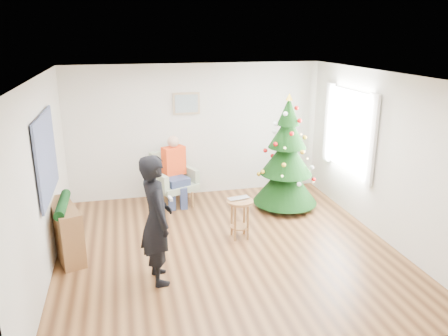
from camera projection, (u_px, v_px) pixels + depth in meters
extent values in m
plane|color=brown|center=(227.00, 248.00, 6.67)|extent=(5.00, 5.00, 0.00)
plane|color=white|center=(227.00, 76.00, 5.89)|extent=(5.00, 5.00, 0.00)
plane|color=silver|center=(197.00, 131.00, 8.60)|extent=(5.00, 0.00, 5.00)
plane|color=silver|center=(292.00, 247.00, 3.96)|extent=(5.00, 0.00, 5.00)
plane|color=silver|center=(42.00, 180.00, 5.73)|extent=(0.00, 5.00, 5.00)
plane|color=silver|center=(382.00, 156.00, 6.83)|extent=(0.00, 5.00, 5.00)
cube|color=white|center=(349.00, 130.00, 7.69)|extent=(0.04, 1.30, 1.40)
cube|color=white|center=(371.00, 140.00, 6.99)|extent=(0.05, 0.25, 1.50)
cube|color=white|center=(328.00, 122.00, 8.38)|extent=(0.05, 0.25, 1.50)
cylinder|color=#3F2816|center=(285.00, 200.00, 8.20)|extent=(0.09, 0.09, 0.27)
cone|color=black|center=(285.00, 182.00, 8.09)|extent=(1.19, 1.19, 0.78)
cone|color=black|center=(287.00, 156.00, 7.94)|extent=(0.95, 0.95, 0.68)
cone|color=black|center=(288.00, 131.00, 7.80)|extent=(0.69, 0.69, 0.59)
cone|color=black|center=(289.00, 111.00, 7.70)|extent=(0.40, 0.40, 0.50)
cone|color=gold|center=(289.00, 97.00, 7.62)|extent=(0.13, 0.13, 0.13)
cylinder|color=brown|center=(240.00, 201.00, 6.85)|extent=(0.42, 0.42, 0.04)
cylinder|color=brown|center=(240.00, 226.00, 6.98)|extent=(0.32, 0.32, 0.02)
imported|color=silver|center=(240.00, 199.00, 6.84)|extent=(0.38, 0.28, 0.03)
cube|color=#98A989|center=(175.00, 186.00, 8.30)|extent=(0.90, 0.87, 0.12)
cube|color=#98A989|center=(167.00, 165.00, 8.43)|extent=(0.69, 0.38, 0.60)
cube|color=#98A989|center=(160.00, 181.00, 8.07)|extent=(0.31, 0.54, 0.30)
cube|color=#98A989|center=(190.00, 175.00, 8.44)|extent=(0.31, 0.54, 0.30)
cube|color=navy|center=(176.00, 181.00, 8.19)|extent=(0.53, 0.54, 0.14)
cube|color=red|center=(174.00, 161.00, 8.29)|extent=(0.47, 0.37, 0.55)
sphere|color=tan|center=(173.00, 142.00, 8.16)|extent=(0.22, 0.22, 0.22)
imported|color=black|center=(156.00, 220.00, 5.59)|extent=(0.50, 0.68, 1.73)
cube|color=white|center=(170.00, 198.00, 5.51)|extent=(0.05, 0.13, 0.04)
cube|color=brown|center=(66.00, 231.00, 6.33)|extent=(0.60, 1.04, 0.80)
cylinder|color=black|center=(63.00, 204.00, 6.21)|extent=(0.14, 0.90, 0.14)
cube|color=black|center=(46.00, 156.00, 5.94)|extent=(0.03, 1.50, 1.15)
cube|color=tan|center=(186.00, 103.00, 8.36)|extent=(0.52, 0.03, 0.42)
cube|color=gray|center=(186.00, 104.00, 8.34)|extent=(0.44, 0.02, 0.34)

